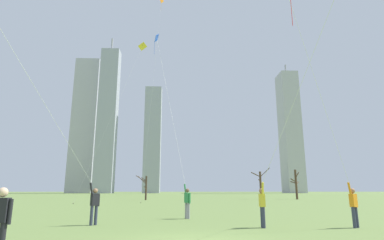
% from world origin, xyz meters
% --- Properties ---
extents(kite_flyer_far_back_pink, '(2.52, 11.89, 13.21)m').
position_xyz_m(kite_flyer_far_back_pink, '(3.29, 1.85, 2.97)').
color(kite_flyer_far_back_pink, '#33384C').
rests_on(kite_flyer_far_back_pink, ground).
extents(kite_flyer_foreground_left_red, '(4.53, 3.25, 11.01)m').
position_xyz_m(kite_flyer_foreground_left_red, '(5.83, 2.86, 3.49)').
color(kite_flyer_foreground_left_red, '#33384C').
rests_on(kite_flyer_foreground_left_red, ground).
extents(kite_flyer_foreground_right_blue, '(2.96, 7.96, 15.03)m').
position_xyz_m(kite_flyer_foreground_right_blue, '(-0.50, 8.82, 2.59)').
color(kite_flyer_foreground_right_blue, gray).
rests_on(kite_flyer_foreground_right_blue, ground).
extents(kite_flyer_midfield_center_purple, '(5.90, 12.34, 14.72)m').
position_xyz_m(kite_flyer_midfield_center_purple, '(-5.13, 3.55, 2.55)').
color(kite_flyer_midfield_center_purple, '#33384C').
rests_on(kite_flyer_midfield_center_purple, ground).
extents(distant_kite_high_overhead_orange, '(1.97, 3.84, 29.66)m').
position_xyz_m(distant_kite_high_overhead_orange, '(-3.85, 30.95, 25.38)').
color(distant_kite_high_overhead_orange, orange).
rests_on(distant_kite_high_overhead_orange, ground).
extents(distant_kite_drifting_right_yellow, '(7.08, 4.18, 21.54)m').
position_xyz_m(distant_kite_drifting_right_yellow, '(-6.45, 29.51, 19.49)').
color(distant_kite_drifting_right_yellow, yellow).
rests_on(distant_kite_drifting_right_yellow, ground).
extents(bare_tree_right_of_center, '(1.70, 2.29, 3.64)m').
position_xyz_m(bare_tree_right_of_center, '(-5.91, 37.96, 2.00)').
color(bare_tree_right_of_center, '#423326').
rests_on(bare_tree_right_of_center, ground).
extents(bare_tree_left_of_center, '(2.91, 1.33, 5.05)m').
position_xyz_m(bare_tree_left_of_center, '(12.37, 40.82, 2.45)').
color(bare_tree_left_of_center, '#4C3828').
rests_on(bare_tree_left_of_center, ground).
extents(bare_tree_center, '(1.69, 2.10, 4.71)m').
position_xyz_m(bare_tree_center, '(18.10, 40.47, 2.46)').
color(bare_tree_center, '#4C3828').
rests_on(bare_tree_center, ground).
extents(skyline_tall_tower, '(11.03, 7.09, 61.57)m').
position_xyz_m(skyline_tall_tower, '(-44.65, 129.31, 30.79)').
color(skyline_tall_tower, '#B2B2B7').
rests_on(skyline_tall_tower, ground).
extents(skyline_wide_slab, '(7.28, 5.37, 46.93)m').
position_xyz_m(skyline_wide_slab, '(-13.24, 125.11, 23.46)').
color(skyline_wide_slab, '#9EA3AD').
rests_on(skyline_wide_slab, ground).
extents(skyline_mid_tower_right, '(7.83, 6.02, 69.09)m').
position_xyz_m(skyline_mid_tower_right, '(-32.45, 120.54, 31.49)').
color(skyline_mid_tower_right, '#9EA3AD').
rests_on(skyline_mid_tower_right, ground).
extents(skyline_short_annex, '(7.78, 10.44, 60.37)m').
position_xyz_m(skyline_short_annex, '(49.56, 127.48, 27.70)').
color(skyline_short_annex, '#B2B2B7').
rests_on(skyline_short_annex, ground).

